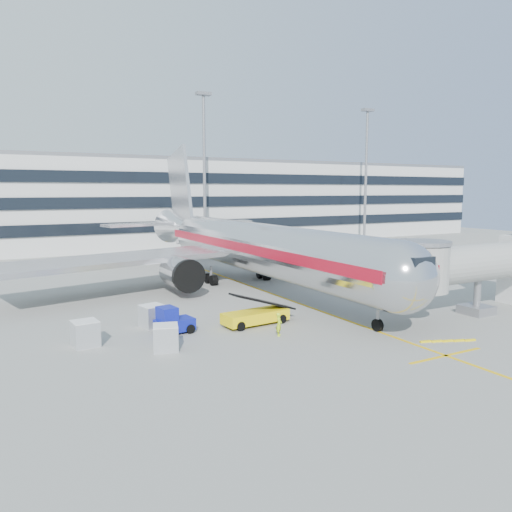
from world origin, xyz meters
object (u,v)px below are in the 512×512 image
main_jet (248,245)px  baggage_tug (172,322)px  cargo_container_left (152,316)px  cargo_container_right (85,333)px  ramp_worker (279,324)px  belt_loader (255,315)px  cargo_container_front (166,338)px

main_jet → baggage_tug: (-12.94, -13.31, -3.38)m
baggage_tug → cargo_container_left: bearing=106.2°
cargo_container_right → ramp_worker: size_ratio=1.05×
main_jet → belt_loader: 15.92m
baggage_tug → cargo_container_left: size_ratio=1.51×
baggage_tug → cargo_container_front: bearing=-115.7°
baggage_tug → cargo_container_left: baggage_tug is taller
baggage_tug → ramp_worker: 7.42m
main_jet → cargo_container_right: bearing=-144.7°
ramp_worker → baggage_tug: bearing=96.2°
ramp_worker → cargo_container_right: bearing=110.3°
cargo_container_right → ramp_worker: (12.07, -4.02, -0.02)m
cargo_container_right → baggage_tug: bearing=-0.3°
main_jet → belt_loader: size_ratio=9.44×
main_jet → cargo_container_front: size_ratio=26.82×
cargo_container_left → cargo_container_front: cargo_container_left is taller
cargo_container_left → ramp_worker: size_ratio=1.14×
cargo_container_left → belt_loader: bearing=-23.9°
cargo_container_right → cargo_container_front: cargo_container_right is taller
main_jet → baggage_tug: main_jet is taller
belt_loader → ramp_worker: (0.04, -3.30, 0.08)m
cargo_container_right → main_jet: bearing=35.3°
belt_loader → cargo_container_left: belt_loader is taller
cargo_container_right → ramp_worker: 12.72m
belt_loader → baggage_tug: (-6.21, 0.69, 0.13)m
main_jet → ramp_worker: 18.86m
baggage_tug → cargo_container_right: baggage_tug is taller
main_jet → ramp_worker: (-6.68, -17.30, -3.43)m
baggage_tug → cargo_container_front: 3.64m
baggage_tug → ramp_worker: size_ratio=1.73×
baggage_tug → ramp_worker: baggage_tug is taller
cargo_container_front → ramp_worker: cargo_container_front is taller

